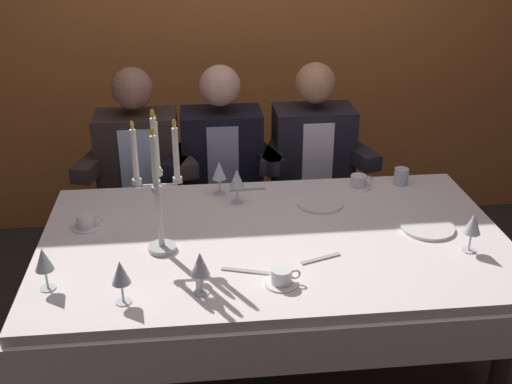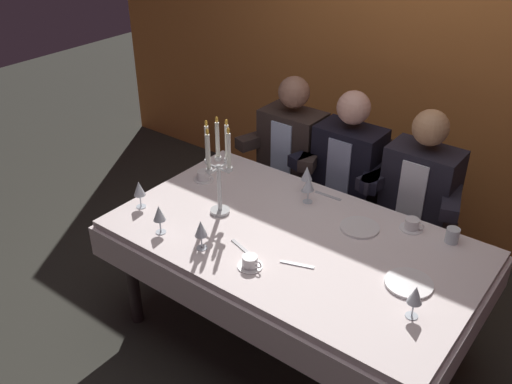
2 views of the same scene
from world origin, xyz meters
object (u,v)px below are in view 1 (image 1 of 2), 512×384
object	(u,v)px
wine_glass_4	(44,261)
coffee_cup_0	(86,222)
dining_table	(274,262)
wine_glass_5	(473,225)
coffee_cup_2	(282,277)
seated_diner_1	(222,158)
wine_glass_0	(237,179)
wine_glass_3	(120,274)
seated_diner_2	(312,155)
wine_glass_1	(219,171)
dinner_plate_0	(427,227)
seated_diner_0	(139,161)
dinner_plate_1	(320,203)
coffee_cup_1	(359,182)
wine_glass_2	(200,265)
candelabra	(158,187)
water_tumbler_0	(401,176)

from	to	relation	value
wine_glass_4	coffee_cup_0	xyz separation A→B (m)	(0.07, 0.45, -0.09)
dining_table	wine_glass_5	size ratio (longest dim) A/B	11.83
coffee_cup_2	seated_diner_1	bearing A→B (deg)	96.85
wine_glass_4	seated_diner_1	distance (m)	1.36
wine_glass_0	wine_glass_3	bearing A→B (deg)	-121.44
wine_glass_4	seated_diner_2	xyz separation A→B (m)	(1.17, 1.17, -0.12)
wine_glass_0	wine_glass_1	distance (m)	0.12
wine_glass_5	seated_diner_2	bearing A→B (deg)	111.30
dining_table	coffee_cup_0	size ratio (longest dim) A/B	14.70
dinner_plate_0	wine_glass_1	xyz separation A→B (m)	(-0.85, 0.43, 0.11)
coffee_cup_2	seated_diner_0	world-z (taller)	seated_diner_0
wine_glass_3	wine_glass_5	bearing A→B (deg)	8.96
seated_diner_0	dinner_plate_1	bearing A→B (deg)	-35.80
wine_glass_4	seated_diner_2	distance (m)	1.66
wine_glass_4	coffee_cup_1	world-z (taller)	wine_glass_4
wine_glass_5	dinner_plate_0	bearing A→B (deg)	117.33
wine_glass_3	seated_diner_1	distance (m)	1.35
wine_glass_2	wine_glass_4	world-z (taller)	same
candelabra	seated_diner_1	size ratio (longest dim) A/B	0.47
dining_table	seated_diner_0	size ratio (longest dim) A/B	1.56
candelabra	coffee_cup_2	bearing A→B (deg)	-33.19
dinner_plate_0	water_tumbler_0	size ratio (longest dim) A/B	2.81
candelabra	wine_glass_5	size ratio (longest dim) A/B	3.52
wine_glass_1	wine_glass_5	xyz separation A→B (m)	(0.95, -0.62, 0.00)
candelabra	coffee_cup_1	bearing A→B (deg)	28.44
wine_glass_5	coffee_cup_0	world-z (taller)	wine_glass_5
wine_glass_4	water_tumbler_0	xyz separation A→B (m)	(1.53, 0.74, -0.07)
wine_glass_1	coffee_cup_1	xyz separation A→B (m)	(0.67, 0.01, -0.09)
wine_glass_0	coffee_cup_0	size ratio (longest dim) A/B	1.24
dinner_plate_0	coffee_cup_2	bearing A→B (deg)	-152.70
wine_glass_3	seated_diner_2	world-z (taller)	seated_diner_2
dinner_plate_0	wine_glass_3	world-z (taller)	wine_glass_3
dinner_plate_0	seated_diner_1	world-z (taller)	seated_diner_1
coffee_cup_0	coffee_cup_1	world-z (taller)	same
wine_glass_5	coffee_cup_1	distance (m)	0.69
wine_glass_3	seated_diner_1	bearing A→B (deg)	72.36
water_tumbler_0	coffee_cup_2	distance (m)	1.06
dinner_plate_0	seated_diner_0	xyz separation A→B (m)	(-1.25, 0.88, -0.01)
wine_glass_1	seated_diner_2	xyz separation A→B (m)	(0.53, 0.45, -0.12)
dinner_plate_0	coffee_cup_1	xyz separation A→B (m)	(-0.18, 0.44, 0.02)
wine_glass_0	water_tumbler_0	distance (m)	0.82
wine_glass_2	seated_diner_1	distance (m)	1.27
coffee_cup_1	seated_diner_0	xyz separation A→B (m)	(-1.07, 0.45, -0.03)
wine_glass_3	seated_diner_0	world-z (taller)	seated_diner_0
wine_glass_1	water_tumbler_0	world-z (taller)	wine_glass_1
candelabra	seated_diner_2	distance (m)	1.26
coffee_cup_0	candelabra	bearing A→B (deg)	-34.67
candelabra	seated_diner_2	world-z (taller)	candelabra
wine_glass_1	coffee_cup_0	xyz separation A→B (m)	(-0.57, -0.27, -0.09)
dining_table	dinner_plate_0	distance (m)	0.66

